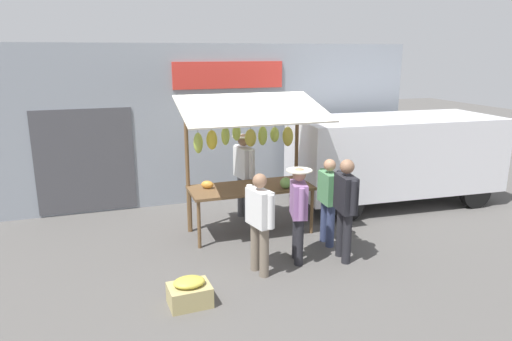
# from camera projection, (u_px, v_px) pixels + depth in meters

# --- Properties ---
(ground_plane) EXTENTS (40.00, 40.00, 0.00)m
(ground_plane) POSITION_uv_depth(u_px,v_px,m) (251.00, 232.00, 8.55)
(ground_plane) COLOR #514F4C
(street_backdrop) EXTENTS (9.00, 0.30, 3.40)m
(street_backdrop) POSITION_uv_depth(u_px,v_px,m) (217.00, 124.00, 10.12)
(street_backdrop) COLOR #8C939E
(street_backdrop) RESTS_ON ground
(market_stall) EXTENTS (2.50, 1.46, 2.50)m
(market_stall) POSITION_uv_depth(u_px,v_px,m) (250.00, 149.00, 8.22)
(market_stall) COLOR brown
(market_stall) RESTS_ON ground
(vendor_with_sunhat) EXTENTS (0.44, 0.71, 1.71)m
(vendor_with_sunhat) POSITION_uv_depth(u_px,v_px,m) (244.00, 169.00, 9.02)
(vendor_with_sunhat) COLOR #4C4C51
(vendor_with_sunhat) RESTS_ON ground
(shopper_with_ponytail) EXTENTS (0.32, 0.66, 1.55)m
(shopper_with_ponytail) POSITION_uv_depth(u_px,v_px,m) (260.00, 218.00, 6.76)
(shopper_with_ponytail) COLOR #726656
(shopper_with_ponytail) RESTS_ON ground
(shopper_in_grey_tee) EXTENTS (0.40, 0.65, 1.53)m
(shopper_in_grey_tee) POSITION_uv_depth(u_px,v_px,m) (298.00, 208.00, 7.15)
(shopper_in_grey_tee) COLOR #232328
(shopper_in_grey_tee) RESTS_ON ground
(shopper_in_striped_shirt) EXTENTS (0.24, 0.66, 1.51)m
(shopper_in_striped_shirt) POSITION_uv_depth(u_px,v_px,m) (328.00, 197.00, 7.83)
(shopper_in_striped_shirt) COLOR navy
(shopper_in_striped_shirt) RESTS_ON ground
(shopper_with_shopping_bag) EXTENTS (0.28, 0.70, 1.65)m
(shopper_with_shopping_bag) POSITION_uv_depth(u_px,v_px,m) (345.00, 203.00, 7.20)
(shopper_with_shopping_bag) COLOR #232328
(shopper_with_shopping_bag) RESTS_ON ground
(parked_van) EXTENTS (4.49, 2.09, 1.88)m
(parked_van) POSITION_uv_depth(u_px,v_px,m) (388.00, 153.00, 9.97)
(parked_van) COLOR silver
(parked_van) RESTS_ON ground
(produce_crate_near) EXTENTS (0.57, 0.45, 0.39)m
(produce_crate_near) POSITION_uv_depth(u_px,v_px,m) (190.00, 292.00, 6.06)
(produce_crate_near) COLOR tan
(produce_crate_near) RESTS_ON ground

